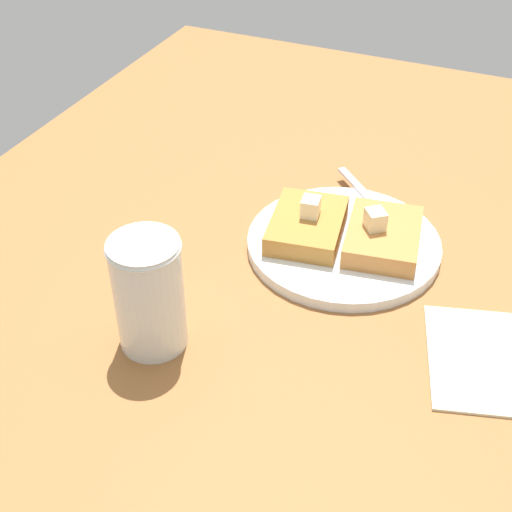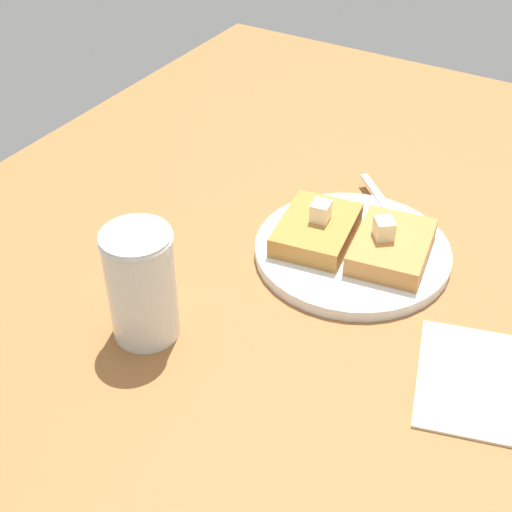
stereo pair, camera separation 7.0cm
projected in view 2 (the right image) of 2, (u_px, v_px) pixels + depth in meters
The scene contains 9 objects.
table_surface at pixel (373, 244), 80.92cm from camera, with size 96.70×96.70×2.34cm, color #945E31.
plate at pixel (352, 250), 76.91cm from camera, with size 21.07×21.07×1.24cm.
toast_slice_left at pixel (392, 247), 74.67cm from camera, with size 7.58×10.35×2.27cm, color #BE793B.
toast_slice_middle at pixel (317, 229), 77.09cm from camera, with size 7.58×10.35×2.27cm, color #B27833.
butter_pat_primary at pixel (384, 229), 73.50cm from camera, with size 2.10×1.89×2.10cm, color beige.
butter_pat_secondary at pixel (321, 211), 75.97cm from camera, with size 2.10×1.89×2.10cm, color #F8EDC4.
fork at pixel (393, 216), 80.73cm from camera, with size 12.38×12.28×0.36cm.
syrup_jar at pixel (142, 288), 64.88cm from camera, with size 6.63×6.63×11.45cm.
napkin at pixel (501, 386), 62.53cm from camera, with size 14.56×13.14×0.30cm, color beige.
Camera 2 is at (-21.60, 62.17, 50.11)cm, focal length 50.00 mm.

